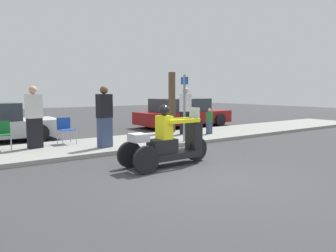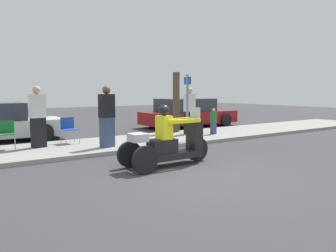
% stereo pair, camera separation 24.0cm
% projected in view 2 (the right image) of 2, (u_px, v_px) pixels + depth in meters
% --- Properties ---
extents(ground_plane, '(60.00, 60.00, 0.00)m').
position_uv_depth(ground_plane, '(198.00, 178.00, 6.74)').
color(ground_plane, '#38383A').
extents(sidewalk_strip, '(28.00, 2.80, 0.12)m').
position_uv_depth(sidewalk_strip, '(107.00, 145.00, 10.52)').
color(sidewalk_strip, gray).
rests_on(sidewalk_strip, ground).
extents(motorcycle_trike, '(2.36, 0.83, 1.47)m').
position_uv_depth(motorcycle_trike, '(168.00, 144.00, 7.81)').
color(motorcycle_trike, black).
rests_on(motorcycle_trike, ground).
extents(spectator_end_of_line, '(0.47, 0.34, 1.80)m').
position_uv_depth(spectator_end_of_line, '(189.00, 112.00, 12.71)').
color(spectator_end_of_line, black).
rests_on(spectator_end_of_line, sidewalk_strip).
extents(spectator_near_curb, '(0.24, 0.15, 0.99)m').
position_uv_depth(spectator_near_curb, '(213.00, 122.00, 12.67)').
color(spectator_near_curb, '#38476B').
rests_on(spectator_near_curb, sidewalk_strip).
extents(spectator_by_tree, '(0.46, 0.31, 1.81)m').
position_uv_depth(spectator_by_tree, '(38.00, 118.00, 9.65)').
color(spectator_by_tree, black).
rests_on(spectator_by_tree, sidewalk_strip).
extents(spectator_with_child, '(0.47, 0.33, 1.82)m').
position_uv_depth(spectator_with_child, '(107.00, 118.00, 9.71)').
color(spectator_with_child, '#38476B').
rests_on(spectator_with_child, sidewalk_strip).
extents(folding_chair_set_back, '(0.52, 0.52, 0.82)m').
position_uv_depth(folding_chair_set_back, '(6.00, 132.00, 9.31)').
color(folding_chair_set_back, '#A5A8AD').
rests_on(folding_chair_set_back, sidewalk_strip).
extents(folding_chair_curbside, '(0.49, 0.49, 0.82)m').
position_uv_depth(folding_chair_curbside, '(69.00, 127.00, 10.47)').
color(folding_chair_curbside, '#A5A8AD').
rests_on(folding_chair_curbside, sidewalk_strip).
extents(parked_car_lot_center, '(4.89, 2.10, 1.41)m').
position_uv_depth(parked_car_lot_center, '(188.00, 113.00, 16.33)').
color(parked_car_lot_center, maroon).
rests_on(parked_car_lot_center, ground).
extents(tree_trunk, '(0.28, 0.28, 2.42)m').
position_uv_depth(tree_trunk, '(176.00, 102.00, 13.28)').
color(tree_trunk, brown).
rests_on(tree_trunk, sidewalk_strip).
extents(street_sign, '(0.08, 0.36, 2.20)m').
position_uv_depth(street_sign, '(187.00, 105.00, 10.75)').
color(street_sign, gray).
rests_on(street_sign, sidewalk_strip).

